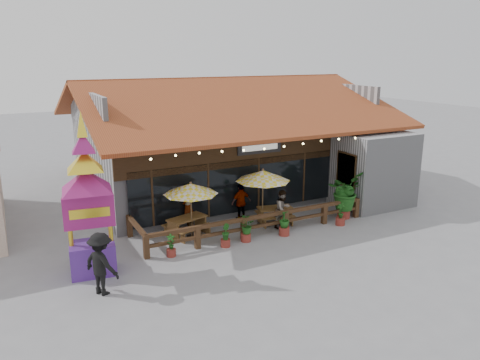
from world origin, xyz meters
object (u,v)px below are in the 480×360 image
umbrella_left (191,189)px  thai_sign_tower (87,185)px  picnic_table_left (187,223)px  umbrella_right (263,176)px  pedestrian (101,264)px  tropical_plant (345,192)px  picnic_table_right (275,212)px

umbrella_left → thai_sign_tower: size_ratio=0.49×
umbrella_left → picnic_table_left: bearing=104.4°
umbrella_right → picnic_table_left: (-3.37, 0.33, -1.68)m
pedestrian → tropical_plant: bearing=-111.5°
picnic_table_right → thai_sign_tower: 8.59m
picnic_table_left → picnic_table_right: 3.99m
picnic_table_left → pedestrian: size_ratio=0.97×
picnic_table_right → umbrella_right: bearing=173.5°
tropical_plant → pedestrian: tropical_plant is taller
picnic_table_left → umbrella_right: bearing=-5.6°
thai_sign_tower → tropical_plant: size_ratio=2.77×
picnic_table_left → picnic_table_right: (3.97, -0.40, -0.03)m
umbrella_right → picnic_table_right: size_ratio=1.76×
picnic_table_left → picnic_table_right: size_ratio=1.10×
picnic_table_right → umbrella_left: bearing=178.7°
umbrella_left → picnic_table_right: umbrella_left is taller
picnic_table_left → thai_sign_tower: 5.17m
picnic_table_right → tropical_plant: (3.14, -0.87, 0.74)m
thai_sign_tower → pedestrian: (-0.01, -1.58, -2.13)m
picnic_table_right → tropical_plant: size_ratio=0.82×
tropical_plant → pedestrian: size_ratio=1.07×
umbrella_left → tropical_plant: umbrella_left is taller
thai_sign_tower → tropical_plant: 11.36m
tropical_plant → picnic_table_right: bearing=164.5°
umbrella_left → pedestrian: 5.29m
umbrella_left → tropical_plant: size_ratio=1.37×
umbrella_right → pedestrian: umbrella_right is taller
picnic_table_right → thai_sign_tower: bearing=-170.1°
picnic_table_right → thai_sign_tower: thai_sign_tower is taller
umbrella_left → umbrella_right: umbrella_right is taller
thai_sign_tower → tropical_plant: thai_sign_tower is taller
umbrella_right → tropical_plant: size_ratio=1.45×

